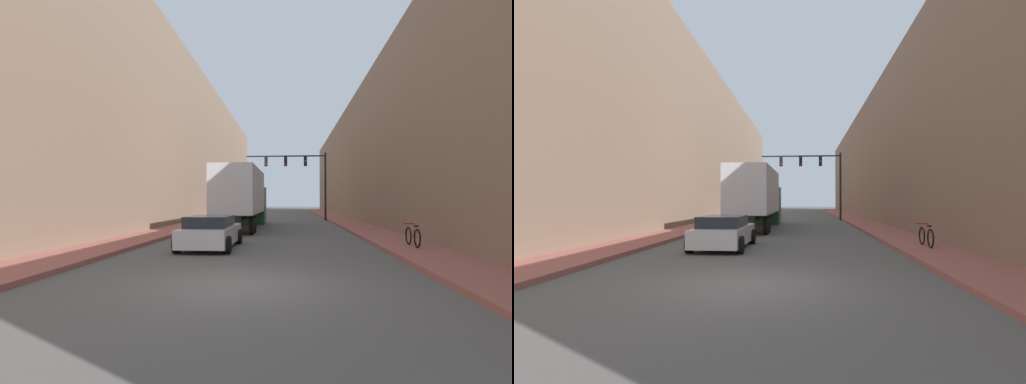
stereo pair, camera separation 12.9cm
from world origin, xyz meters
TOP-DOWN VIEW (x-y plane):
  - ground_plane at (0.00, 0.00)m, footprint 200.00×200.00m
  - sidewalk_right at (5.98, 30.00)m, footprint 2.37×80.00m
  - sidewalk_left at (-5.98, 30.00)m, footprint 2.37×80.00m
  - building_right at (10.16, 30.00)m, footprint 6.00×80.00m
  - building_left at (-10.16, 30.00)m, footprint 6.00×80.00m
  - semi_truck at (-1.89, 17.93)m, footprint 2.45×12.43m
  - sedan_car at (-1.89, 6.82)m, footprint 2.10×4.61m
  - traffic_signal_gantry at (2.57, 28.99)m, footprint 7.59×0.35m
  - parked_bicycle at (5.99, 6.75)m, footprint 0.44×1.83m

SIDE VIEW (x-z plane):
  - ground_plane at x=0.00m, z-range 0.00..0.00m
  - sidewalk_right at x=5.98m, z-range 0.00..0.15m
  - sidewalk_left at x=-5.98m, z-range 0.00..0.15m
  - parked_bicycle at x=5.99m, z-range 0.10..0.96m
  - sedan_car at x=-1.89m, z-range -0.01..1.28m
  - semi_truck at x=-1.89m, z-range 0.23..4.15m
  - traffic_signal_gantry at x=2.57m, z-range 1.42..7.82m
  - building_right at x=10.16m, z-range 0.00..11.53m
  - building_left at x=-10.16m, z-range 0.00..14.44m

